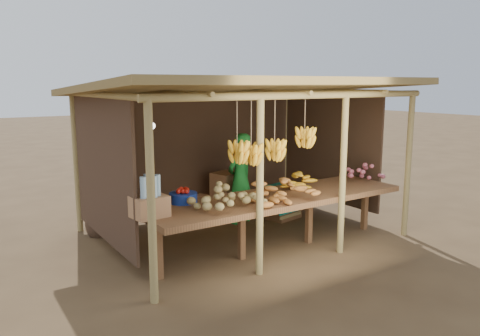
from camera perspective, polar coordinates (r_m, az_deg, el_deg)
ground at (r=7.52m, az=-0.00°, el=-7.89°), size 60.00×60.00×0.00m
stall_structure at (r=7.15m, az=-0.49°, el=6.84°), size 4.70×3.50×2.43m
counter at (r=6.58m, az=4.57°, el=-3.91°), size 3.90×1.05×0.80m
potato_heap at (r=5.88m, az=-1.22°, el=-3.13°), size 1.10×0.84×0.37m
sweet_potato_heap at (r=6.30m, az=5.22°, el=-2.31°), size 0.97×0.61×0.36m
onion_heap at (r=7.77m, az=14.38°, el=-0.19°), size 0.86×0.58×0.36m
banana_pile at (r=6.90m, az=7.30°, el=-1.27°), size 0.66×0.40×0.35m
tomato_basin at (r=6.20m, az=-6.93°, el=-3.47°), size 0.37×0.37×0.19m
bottle_box at (r=5.57m, az=-10.99°, el=-3.97°), size 0.43×0.36×0.50m
vendor at (r=7.87m, az=0.04°, el=-1.29°), size 0.65×0.54×1.53m
tarp_crate at (r=8.28m, az=5.12°, el=-4.05°), size 0.71×0.64×0.74m
carton_stack at (r=8.31m, az=-2.70°, el=-3.70°), size 1.12×0.53×0.77m
burlap_sacks at (r=7.71m, az=-15.69°, el=-6.07°), size 0.74×0.39×0.52m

